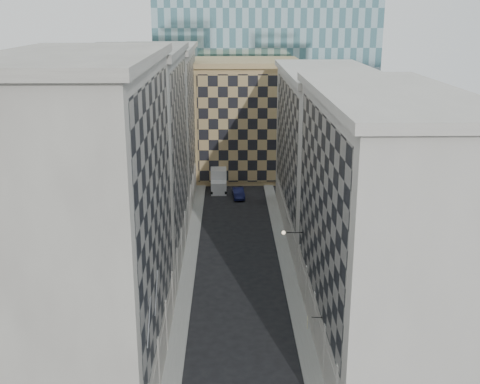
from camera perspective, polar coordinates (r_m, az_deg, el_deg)
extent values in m
cube|color=gray|center=(64.66, -4.88, -7.11)|extent=(1.50, 100.00, 0.15)
cube|color=gray|center=(64.82, 4.49, -7.04)|extent=(1.50, 100.00, 0.15)
cube|color=gray|center=(43.77, -14.34, -3.42)|extent=(10.00, 22.00, 23.00)
cube|color=gray|center=(42.42, -8.05, -1.55)|extent=(0.25, 19.36, 18.00)
cube|color=gray|center=(47.25, -7.57, -14.79)|extent=(0.45, 21.12, 3.20)
cube|color=gray|center=(41.30, -15.55, 12.20)|extent=(10.80, 22.80, 0.70)
cylinder|color=gray|center=(44.64, -8.19, -15.97)|extent=(0.90, 0.90, 4.40)
cylinder|color=gray|center=(49.32, -7.43, -12.52)|extent=(0.90, 0.90, 4.40)
cylinder|color=gray|center=(54.15, -6.82, -9.67)|extent=(0.90, 0.90, 4.40)
cube|color=gray|center=(64.60, -10.06, 2.91)|extent=(10.00, 22.00, 22.00)
cube|color=gray|center=(63.68, -5.77, 4.28)|extent=(0.25, 19.36, 17.00)
cube|color=gray|center=(66.90, -5.57, -4.87)|extent=(0.45, 21.12, 3.20)
cube|color=gray|center=(62.89, -10.59, 13.00)|extent=(10.80, 22.80, 0.70)
cylinder|color=gray|center=(59.10, -6.32, -7.29)|extent=(0.90, 0.90, 4.40)
cylinder|color=gray|center=(64.14, -5.90, -5.29)|extent=(0.90, 0.90, 4.40)
cylinder|color=gray|center=(69.25, -5.54, -3.57)|extent=(0.90, 0.90, 4.40)
cylinder|color=gray|center=(74.42, -5.23, -2.10)|extent=(0.90, 0.90, 4.40)
cube|color=gray|center=(86.02, -7.87, 6.13)|extent=(10.00, 22.00, 21.00)
cube|color=gray|center=(85.32, -4.63, 7.17)|extent=(0.25, 19.36, 16.00)
cube|color=gray|center=(87.67, -4.52, 0.45)|extent=(0.45, 21.12, 3.20)
cube|color=gray|center=(84.70, -8.17, 13.36)|extent=(10.80, 22.80, 0.70)
cylinder|color=gray|center=(79.63, -4.97, -0.81)|extent=(0.90, 0.90, 4.40)
cylinder|color=gray|center=(84.87, -4.73, 0.32)|extent=(0.90, 0.90, 4.40)
cylinder|color=gray|center=(90.15, -4.53, 1.31)|extent=(0.90, 0.90, 4.40)
cylinder|color=gray|center=(95.45, -4.35, 2.19)|extent=(0.90, 0.90, 4.40)
cube|color=#B6B1A7|center=(48.39, 13.28, -3.27)|extent=(10.00, 26.00, 20.00)
cube|color=gray|center=(46.92, 7.61, -1.65)|extent=(0.25, 22.88, 15.00)
cube|color=#B6B1A7|center=(50.92, 7.27, -12.28)|extent=(0.45, 24.96, 3.20)
cube|color=#B6B1A7|center=(45.95, 14.15, 8.94)|extent=(10.80, 26.80, 0.70)
cylinder|color=#B6B1A7|center=(46.21, 8.43, -14.74)|extent=(0.90, 0.90, 4.40)
cylinder|color=#B6B1A7|center=(50.66, 7.46, -11.68)|extent=(0.90, 0.90, 4.40)
cylinder|color=#B6B1A7|center=(55.23, 6.68, -9.11)|extent=(0.90, 0.90, 4.40)
cylinder|color=#B6B1A7|center=(59.90, 6.02, -6.94)|extent=(0.90, 0.90, 4.40)
cube|color=#B6B1A7|center=(73.90, 8.22, 3.56)|extent=(10.00, 28.00, 19.00)
cube|color=gray|center=(72.93, 4.47, 4.71)|extent=(0.25, 24.64, 14.00)
cube|color=#B6B1A7|center=(75.47, 4.37, -2.28)|extent=(0.45, 26.88, 3.20)
cube|color=#B6B1A7|center=(72.30, 8.55, 11.17)|extent=(10.80, 28.80, 0.70)
cube|color=tan|center=(98.53, 0.60, 6.75)|extent=(16.00, 14.00, 18.00)
cube|color=tan|center=(91.56, 0.73, 5.98)|extent=(15.20, 0.25, 16.50)
cube|color=tan|center=(97.33, 0.62, 12.21)|extent=(16.80, 14.80, 0.80)
cube|color=#2B2621|center=(111.64, -0.66, 10.54)|extent=(6.00, 6.00, 28.00)
cylinder|color=gray|center=(38.01, -8.64, -12.09)|extent=(0.10, 2.33, 2.33)
cylinder|color=gray|center=(41.52, -7.94, -9.43)|extent=(0.10, 2.33, 2.33)
cylinder|color=black|center=(56.96, 5.06, -3.85)|extent=(1.80, 0.08, 0.08)
sphere|color=#FFE5B2|center=(56.88, 4.16, -3.86)|extent=(0.36, 0.36, 0.36)
cube|color=silver|center=(89.63, -2.03, 0.42)|extent=(2.34, 2.54, 1.87)
cube|color=silver|center=(92.05, -2.04, 1.30)|extent=(2.47, 3.79, 3.23)
cylinder|color=black|center=(88.97, -2.70, -0.03)|extent=(0.33, 0.94, 0.94)
cylinder|color=black|center=(88.98, -1.36, -0.01)|extent=(0.33, 0.94, 0.94)
cylinder|color=black|center=(93.57, -2.68, 0.82)|extent=(0.33, 0.94, 0.94)
cylinder|color=black|center=(93.57, -1.40, 0.84)|extent=(0.33, 0.94, 0.94)
imported|color=#0E1135|center=(87.59, -0.17, -0.09)|extent=(1.99, 4.68, 1.50)
cylinder|color=black|center=(46.38, 7.30, -11.72)|extent=(0.80, 0.16, 0.06)
cube|color=#BAB488|center=(46.48, 6.41, -12.18)|extent=(0.15, 0.70, 0.70)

